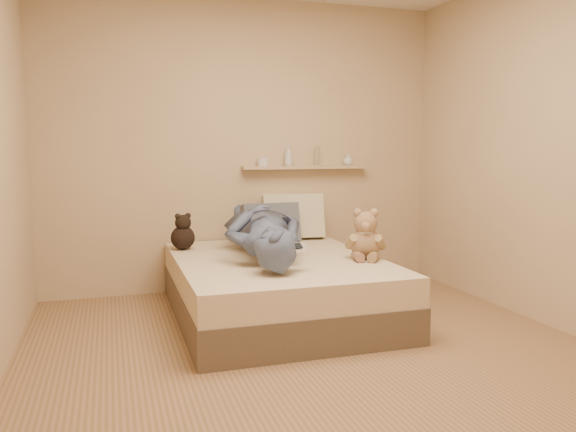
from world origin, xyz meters
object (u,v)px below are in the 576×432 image
object	(u,v)px
game_console	(295,248)
pillow_grey	(271,223)
pillow_cream	(293,217)
teddy_bear	(365,238)
dark_plush	(183,234)
bed	(277,287)
person	(262,230)
wall_shelf	(306,167)

from	to	relation	value
game_console	pillow_grey	size ratio (longest dim) A/B	0.39
pillow_cream	pillow_grey	world-z (taller)	pillow_cream
teddy_bear	game_console	bearing A→B (deg)	-157.81
game_console	dark_plush	bearing A→B (deg)	119.39
bed	dark_plush	bearing A→B (deg)	138.25
bed	person	size ratio (longest dim) A/B	1.15
pillow_cream	wall_shelf	size ratio (longest dim) A/B	0.46
teddy_bear	dark_plush	world-z (taller)	teddy_bear
bed	pillow_grey	bearing A→B (deg)	77.75
teddy_bear	dark_plush	xyz separation A→B (m)	(-1.25, 0.81, -0.03)
game_console	pillow_cream	size ratio (longest dim) A/B	0.36
pillow_cream	pillow_grey	size ratio (longest dim) A/B	1.10
bed	game_console	distance (m)	0.64
game_console	teddy_bear	xyz separation A→B (m)	(0.64, 0.26, -0.01)
person	wall_shelf	size ratio (longest dim) A/B	1.38
pillow_cream	wall_shelf	xyz separation A→B (m)	(0.15, 0.08, 0.45)
pillow_grey	wall_shelf	bearing A→B (deg)	28.69
dark_plush	pillow_grey	xyz separation A→B (m)	(0.78, 0.13, 0.04)
pillow_grey	teddy_bear	bearing A→B (deg)	-63.63
teddy_bear	pillow_grey	distance (m)	1.05
dark_plush	bed	bearing A→B (deg)	-41.75
bed	game_console	xyz separation A→B (m)	(-0.03, -0.51, 0.39)
person	wall_shelf	bearing A→B (deg)	-120.07
pillow_grey	wall_shelf	world-z (taller)	wall_shelf
bed	pillow_cream	bearing A→B (deg)	64.14
teddy_bear	dark_plush	bearing A→B (deg)	146.90
pillow_grey	person	size ratio (longest dim) A/B	0.30
bed	pillow_cream	xyz separation A→B (m)	(0.40, 0.83, 0.43)
bed	game_console	bearing A→B (deg)	-92.92
game_console	dark_plush	size ratio (longest dim) A/B	0.65
dark_plush	game_console	bearing A→B (deg)	-60.61
wall_shelf	pillow_cream	bearing A→B (deg)	-151.86
bed	person	distance (m)	0.45
pillow_cream	teddy_bear	bearing A→B (deg)	-78.82
bed	pillow_cream	size ratio (longest dim) A/B	3.45
bed	teddy_bear	distance (m)	0.77
game_console	wall_shelf	world-z (taller)	wall_shelf
bed	dark_plush	world-z (taller)	dark_plush
pillow_grey	wall_shelf	size ratio (longest dim) A/B	0.42
bed	wall_shelf	world-z (taller)	wall_shelf
teddy_bear	person	world-z (taller)	person
game_console	dark_plush	distance (m)	1.23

